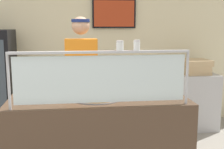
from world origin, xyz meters
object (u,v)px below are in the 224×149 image
at_px(pizza_server, 102,95).
at_px(pizza_box_stack, 195,67).
at_px(parmesan_shaker, 120,46).
at_px(worker_figure, 82,80).
at_px(pepper_flake_shaker, 137,46).
at_px(pizza_tray, 97,97).

xyz_separation_m(pizza_server, pizza_box_stack, (1.63, 1.63, 0.02)).
bearing_deg(parmesan_shaker, pizza_box_stack, 52.00).
bearing_deg(worker_figure, pepper_flake_shaker, -65.25).
relative_size(pizza_tray, parmesan_shaker, 5.62).
distance_m(pizza_tray, pizza_server, 0.06).
height_order(pizza_tray, pepper_flake_shaker, pepper_flake_shaker).
bearing_deg(pizza_box_stack, pizza_server, -134.90).
distance_m(pizza_tray, pepper_flake_shaker, 0.69).
relative_size(pizza_server, parmesan_shaker, 3.18).
bearing_deg(pizza_server, worker_figure, 105.86).
bearing_deg(pizza_box_stack, parmesan_shaker, -128.00).
xyz_separation_m(pizza_tray, pizza_server, (0.05, -0.02, 0.02)).
bearing_deg(pepper_flake_shaker, parmesan_shaker, 180.00).
bearing_deg(pizza_tray, pizza_server, -22.35).
bearing_deg(pepper_flake_shaker, worker_figure, 114.75).
distance_m(pizza_server, pizza_box_stack, 2.31).
height_order(pizza_server, pizza_box_stack, pizza_box_stack).
bearing_deg(parmesan_shaker, pizza_server, 115.34).
bearing_deg(pepper_flake_shaker, pizza_tray, 137.74).
height_order(pepper_flake_shaker, worker_figure, worker_figure).
bearing_deg(worker_figure, parmesan_shaker, -72.74).
xyz_separation_m(parmesan_shaker, pizza_box_stack, (1.50, 1.91, -0.48)).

